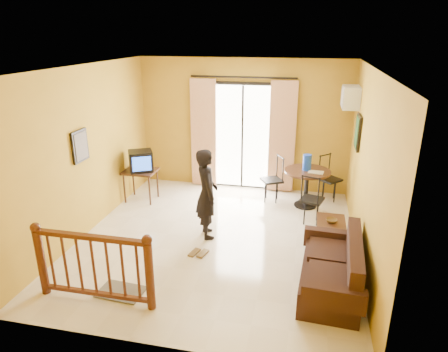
% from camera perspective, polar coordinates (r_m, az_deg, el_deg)
% --- Properties ---
extents(ground, '(5.00, 5.00, 0.00)m').
position_cam_1_polar(ground, '(6.80, -1.03, -9.00)').
color(ground, beige).
rests_on(ground, ground).
extents(room_shell, '(5.00, 5.00, 5.00)m').
position_cam_1_polar(room_shell, '(6.16, -1.13, 5.00)').
color(room_shell, white).
rests_on(room_shell, ground).
extents(balcony_door, '(2.25, 0.14, 2.46)m').
position_cam_1_polar(balcony_door, '(8.60, 2.64, 5.75)').
color(balcony_door, black).
rests_on(balcony_door, ground).
extents(tv_table, '(0.65, 0.54, 0.65)m').
position_cam_1_polar(tv_table, '(8.28, -11.85, 0.29)').
color(tv_table, black).
rests_on(tv_table, ground).
extents(television, '(0.59, 0.57, 0.41)m').
position_cam_1_polar(television, '(8.18, -11.80, 2.13)').
color(television, black).
rests_on(television, tv_table).
extents(picture_left, '(0.05, 0.42, 0.52)m').
position_cam_1_polar(picture_left, '(6.87, -19.87, 4.06)').
color(picture_left, black).
rests_on(picture_left, room_shell).
extents(dining_table, '(0.90, 0.90, 0.75)m').
position_cam_1_polar(dining_table, '(7.97, 11.78, -0.28)').
color(dining_table, black).
rests_on(dining_table, ground).
extents(water_jug, '(0.17, 0.17, 0.31)m').
position_cam_1_polar(water_jug, '(7.89, 11.79, 1.91)').
color(water_jug, blue).
rests_on(water_jug, dining_table).
extents(serving_tray, '(0.30, 0.22, 0.02)m').
position_cam_1_polar(serving_tray, '(7.82, 13.00, 0.53)').
color(serving_tray, beige).
rests_on(serving_tray, dining_table).
extents(dining_chairs, '(1.71, 1.67, 0.95)m').
position_cam_1_polar(dining_chairs, '(8.13, 11.17, -4.35)').
color(dining_chairs, black).
rests_on(dining_chairs, ground).
extents(air_conditioner, '(0.31, 0.60, 0.40)m').
position_cam_1_polar(air_conditioner, '(7.86, 17.61, 10.68)').
color(air_conditioner, white).
rests_on(air_conditioner, room_shell).
extents(botanical_print, '(0.05, 0.50, 0.60)m').
position_cam_1_polar(botanical_print, '(7.33, 18.57, 5.95)').
color(botanical_print, black).
rests_on(botanical_print, room_shell).
extents(coffee_table, '(0.46, 0.83, 0.37)m').
position_cam_1_polar(coffee_table, '(6.77, 15.00, -7.55)').
color(coffee_table, black).
rests_on(coffee_table, ground).
extents(bowl, '(0.24, 0.24, 0.06)m').
position_cam_1_polar(bowl, '(6.75, 15.10, -6.18)').
color(bowl, brown).
rests_on(bowl, coffee_table).
extents(sofa, '(0.83, 1.63, 0.76)m').
position_cam_1_polar(sofa, '(5.65, 15.48, -13.03)').
color(sofa, black).
rests_on(sofa, ground).
extents(standing_person, '(0.57, 0.66, 1.53)m').
position_cam_1_polar(standing_person, '(6.61, -2.48, -2.55)').
color(standing_person, black).
rests_on(standing_person, ground).
extents(stair_balustrade, '(1.63, 0.13, 1.04)m').
position_cam_1_polar(stair_balustrade, '(5.38, -18.20, -11.64)').
color(stair_balustrade, '#471E0F').
rests_on(stair_balustrade, ground).
extents(doormat, '(0.63, 0.44, 0.02)m').
position_cam_1_polar(doormat, '(5.73, -14.50, -15.70)').
color(doormat, '#5C564A').
rests_on(doormat, ground).
extents(sandals, '(0.30, 0.27, 0.03)m').
position_cam_1_polar(sandals, '(6.39, -3.66, -10.93)').
color(sandals, brown).
rests_on(sandals, ground).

